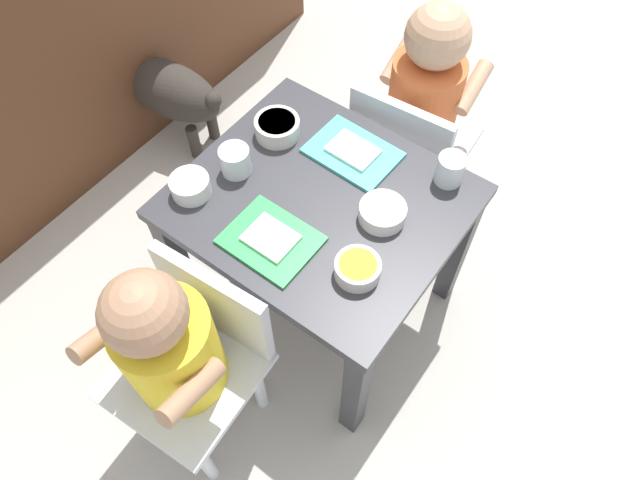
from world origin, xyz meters
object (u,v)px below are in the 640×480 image
seated_child_left (173,346)px  veggie_bowl_far (190,186)px  veggie_bowl_near (277,127)px  cereal_bowl_left_side (383,212)px  cereal_bowl_right_side (358,268)px  water_cup_right (235,162)px  food_tray_left (271,239)px  dog (162,86)px  dining_table (320,221)px  food_tray_right (353,152)px  seated_child_right (423,100)px  water_cup_left (450,170)px

seated_child_left → veggie_bowl_far: 0.34m
veggie_bowl_near → cereal_bowl_left_side: 0.33m
veggie_bowl_near → cereal_bowl_right_side: 0.41m
water_cup_right → veggie_bowl_near: bearing=-2.1°
cereal_bowl_right_side → veggie_bowl_near: bearing=60.9°
food_tray_left → cereal_bowl_right_side: 0.19m
dog → veggie_bowl_near: 0.66m
dining_table → dog: size_ratio=1.25×
dining_table → cereal_bowl_right_side: 0.22m
cereal_bowl_left_side → food_tray_right: bearing=53.5°
water_cup_right → veggie_bowl_far: 0.11m
cereal_bowl_right_side → seated_child_right: bearing=16.8°
seated_child_left → water_cup_right: 0.41m
dining_table → seated_child_right: size_ratio=0.86×
water_cup_right → cereal_bowl_right_side: water_cup_right is taller
food_tray_left → cereal_bowl_left_side: 0.23m
dog → water_cup_left: water_cup_left is taller
veggie_bowl_far → seated_child_left: bearing=-144.3°
dog → seated_child_left: bearing=-131.0°
veggie_bowl_far → dog: bearing=55.6°
dining_table → water_cup_right: (-0.04, 0.19, 0.11)m
food_tray_right → cereal_bowl_left_side: (-0.11, -0.15, 0.01)m
dog → water_cup_right: (-0.27, -0.58, 0.29)m
cereal_bowl_right_side → cereal_bowl_left_side: bearing=13.6°
water_cup_left → veggie_bowl_near: bearing=106.5°
seated_child_left → cereal_bowl_right_side: 0.38m
seated_child_right → water_cup_left: bearing=-139.3°
dining_table → veggie_bowl_near: 0.24m
seated_child_right → food_tray_left: 0.56m
water_cup_left → veggie_bowl_far: size_ratio=0.80×
cereal_bowl_left_side → dining_table: bearing=105.1°
food_tray_left → cereal_bowl_left_side: bearing=-39.3°
food_tray_left → cereal_bowl_right_side: size_ratio=2.01×
water_cup_left → dining_table: bearing=136.9°
food_tray_right → cereal_bowl_left_side: bearing=-126.5°
dog → cereal_bowl_left_side: (-0.19, -0.90, 0.28)m
seated_child_left → dog: (0.64, 0.73, -0.21)m
dining_table → water_cup_right: bearing=103.0°
seated_child_left → seated_child_right: (0.83, -0.05, 0.01)m
dining_table → veggie_bowl_far: 0.29m
seated_child_left → seated_child_right: 0.84m
water_cup_left → cereal_bowl_right_side: (-0.31, 0.03, -0.01)m
seated_child_right → veggie_bowl_far: bearing=157.1°
veggie_bowl_near → dining_table: bearing=-116.2°
veggie_bowl_near → cereal_bowl_left_side: bearing=-100.1°
seated_child_right → water_cup_left: seated_child_right is taller
dog → cereal_bowl_right_side: bearing=-109.2°
seated_child_left → veggie_bowl_far: bearing=35.7°
food_tray_right → cereal_bowl_left_side: cereal_bowl_left_side is taller
dining_table → cereal_bowl_right_side: (-0.10, -0.17, 0.10)m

